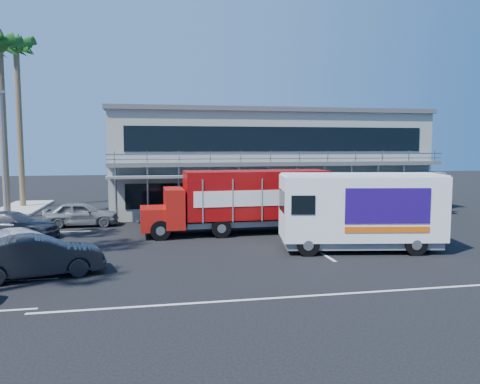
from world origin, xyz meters
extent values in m
plane|color=black|center=(0.00, 0.00, 0.00)|extent=(120.00, 120.00, 0.00)
cube|color=#989C8F|center=(3.00, 15.00, 3.50)|extent=(22.00, 10.00, 7.00)
cube|color=#515454|center=(3.00, 15.00, 7.15)|extent=(22.40, 10.40, 0.30)
cube|color=#515454|center=(3.00, 9.40, 3.60)|extent=(22.00, 1.20, 0.25)
cube|color=gray|center=(3.00, 8.85, 4.10)|extent=(22.00, 0.08, 0.90)
cube|color=slate|center=(3.00, 9.10, 2.90)|extent=(22.00, 1.80, 0.15)
cube|color=black|center=(3.00, 9.98, 1.60)|extent=(20.00, 0.06, 1.60)
cube|color=black|center=(3.00, 9.98, 5.20)|extent=(20.00, 0.06, 1.60)
cylinder|color=brown|center=(-14.70, 13.00, 5.50)|extent=(0.44, 0.44, 11.00)
cylinder|color=brown|center=(-15.10, 18.50, 6.00)|extent=(0.44, 0.44, 12.00)
sphere|color=#154A1B|center=(-15.10, 18.50, 12.20)|extent=(1.10, 1.10, 1.10)
cylinder|color=gray|center=(-14.20, 11.00, 4.00)|extent=(0.14, 0.14, 8.00)
cube|color=gray|center=(-14.20, 11.00, 8.00)|extent=(0.50, 0.25, 0.18)
cube|color=#B0140E|center=(-5.30, 4.86, 0.97)|extent=(1.42, 2.23, 1.17)
cube|color=#B0140E|center=(-4.23, 4.89, 1.51)|extent=(1.04, 2.46, 2.05)
cube|color=black|center=(-4.23, 4.89, 2.09)|extent=(0.10, 2.07, 0.68)
cube|color=#930909|center=(0.25, 5.00, 2.14)|extent=(7.85, 2.63, 2.53)
cube|color=slate|center=(0.25, 5.00, 0.63)|extent=(7.84, 2.27, 0.29)
cube|color=white|center=(0.28, 3.77, 2.05)|extent=(7.17, 0.21, 0.83)
cube|color=white|center=(0.22, 6.23, 2.05)|extent=(7.17, 0.21, 0.83)
cylinder|color=black|center=(-4.98, 3.79, 0.51)|extent=(1.02, 0.31, 1.01)
cylinder|color=black|center=(-5.04, 5.94, 0.51)|extent=(1.02, 0.31, 1.01)
cylinder|color=black|center=(-1.86, 3.87, 0.51)|extent=(1.02, 0.31, 1.01)
cylinder|color=black|center=(-1.92, 6.02, 0.51)|extent=(1.02, 0.31, 1.01)
cylinder|color=black|center=(2.81, 3.99, 0.51)|extent=(1.02, 0.31, 1.01)
cylinder|color=black|center=(2.76, 6.14, 0.51)|extent=(1.02, 0.31, 1.01)
cube|color=white|center=(3.91, -0.18, 2.00)|extent=(7.47, 3.60, 2.87)
cube|color=slate|center=(3.91, -0.18, 0.41)|extent=(7.15, 3.31, 0.36)
cube|color=black|center=(0.40, 0.41, 2.30)|extent=(0.39, 2.00, 0.97)
cube|color=white|center=(3.91, -0.18, 3.46)|extent=(7.32, 3.53, 0.08)
cube|color=#240B67|center=(4.52, -1.54, 2.20)|extent=(3.64, 0.63, 1.53)
cube|color=#240B67|center=(4.92, 0.91, 2.20)|extent=(3.64, 0.63, 1.53)
cube|color=#F2590C|center=(4.52, -1.54, 1.18)|extent=(3.64, 0.62, 0.26)
cylinder|color=black|center=(1.21, -0.83, 0.49)|extent=(1.02, 0.44, 0.98)
cylinder|color=black|center=(1.57, 1.31, 0.49)|extent=(1.02, 0.44, 0.98)
cylinder|color=black|center=(5.85, -1.60, 0.49)|extent=(1.02, 0.44, 0.98)
cylinder|color=black|center=(6.21, 0.54, 0.49)|extent=(1.02, 0.44, 0.98)
imported|color=black|center=(-9.50, -2.04, 0.76)|extent=(4.85, 2.75, 1.51)
imported|color=#292D37|center=(-12.50, 5.78, 0.69)|extent=(5.04, 2.77, 1.38)
imported|color=slate|center=(-9.50, 9.02, 0.73)|extent=(4.32, 1.82, 1.46)
camera|label=1|loc=(-5.44, -19.78, 4.75)|focal=35.00mm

